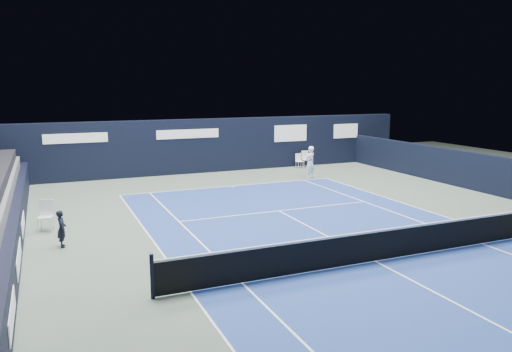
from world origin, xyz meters
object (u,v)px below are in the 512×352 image
(folding_chair_back_a, at_px, (299,158))
(line_judge_chair, at_px, (46,213))
(tennis_net, at_px, (376,245))
(tennis_player, at_px, (310,162))
(folding_chair_back_b, at_px, (305,158))

(folding_chair_back_a, xyz_separation_m, line_judge_chair, (-14.46, -8.55, 0.02))
(tennis_net, xyz_separation_m, tennis_player, (4.70, 12.25, 0.37))
(folding_chair_back_b, relative_size, tennis_net, 0.08)
(folding_chair_back_a, xyz_separation_m, tennis_player, (-1.12, -3.43, 0.29))
(folding_chair_back_b, distance_m, line_judge_chair, 17.32)
(tennis_net, height_order, tennis_player, tennis_player)
(folding_chair_back_a, xyz_separation_m, folding_chair_back_b, (0.54, 0.11, -0.02))
(folding_chair_back_a, height_order, tennis_player, tennis_player)
(folding_chair_back_a, bearing_deg, line_judge_chair, -151.72)
(tennis_player, bearing_deg, folding_chair_back_b, 64.91)
(folding_chair_back_b, xyz_separation_m, tennis_player, (-1.66, -3.54, 0.31))
(folding_chair_back_a, relative_size, folding_chair_back_b, 0.88)
(line_judge_chair, xyz_separation_m, tennis_net, (8.65, -7.13, -0.10))
(line_judge_chair, relative_size, tennis_net, 0.08)
(folding_chair_back_b, relative_size, tennis_player, 0.57)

